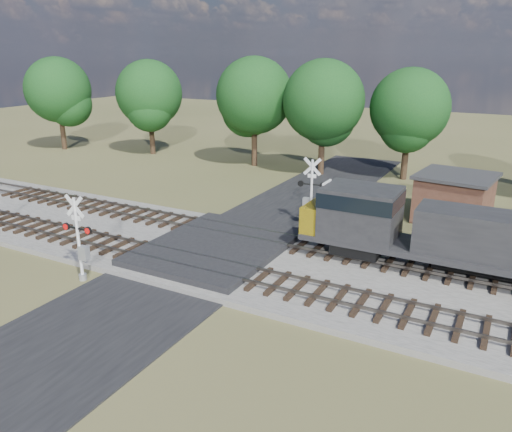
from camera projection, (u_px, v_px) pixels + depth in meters
The scene contains 10 objects.
ground at pixel (212, 257), 27.44m from camera, with size 160.00×160.00×0.00m, color #4C4E2A.
ballast_bed at pixel (397, 289), 23.32m from camera, with size 140.00×10.00×0.30m, color gray.
road at pixel (212, 256), 27.43m from camera, with size 7.00×60.00×0.08m, color black.
crossing_panel at pixel (217, 248), 27.76m from camera, with size 7.00×9.00×0.62m, color #262628.
track_near at pixel (243, 275), 24.24m from camera, with size 140.00×2.60×0.33m.
track_far at pixel (287, 242), 28.42m from camera, with size 140.00×2.60×0.33m.
crossing_signal_near at pixel (81, 246), 24.05m from camera, with size 1.76×0.38×4.36m.
crossing_signal_far at pixel (310, 198), 31.70m from camera, with size 1.82×0.43×4.51m.
equipment_shed at pixel (454, 197), 32.83m from camera, with size 5.22×5.22×3.18m.
treeline at pixel (419, 106), 40.12m from camera, with size 81.95×11.03×10.90m.
Camera 1 is at (14.15, -21.20, 10.70)m, focal length 35.00 mm.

